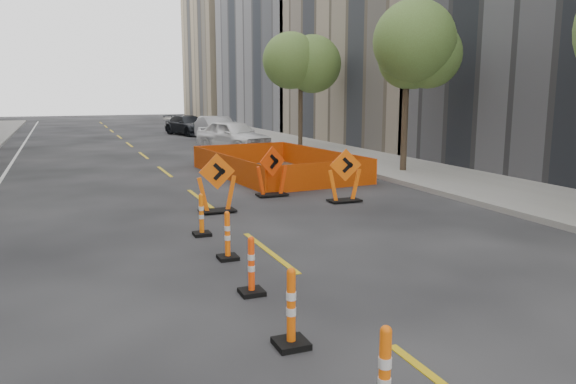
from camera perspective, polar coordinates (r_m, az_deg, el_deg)
name	(u,v)px	position (r m, az deg, el deg)	size (l,w,h in m)	color
ground_plane	(372,330)	(7.81, 8.49, -13.73)	(140.00, 140.00, 0.00)	black
sidewalk_right	(416,171)	(22.33, 12.87, 2.09)	(4.00, 90.00, 0.15)	gray
bld_right_c	(418,26)	(36.57, 13.11, 16.07)	(12.00, 16.00, 14.00)	gray
bld_right_d	(309,10)	(51.19, 2.16, 17.98)	(12.00, 18.00, 20.00)	gray
bld_right_e	(245,48)	(68.12, -4.40, 14.36)	(12.00, 14.00, 16.00)	tan
tree_r_b	(407,53)	(21.82, 12.02, 13.66)	(2.80, 2.80, 5.95)	#382B1E
tree_r_c	(301,64)	(30.64, 1.29, 12.85)	(2.80, 2.80, 5.95)	#382B1E
channelizer_2	(384,378)	(5.59, 9.77, -18.11)	(0.41, 0.41, 1.04)	#EA5D09
channelizer_3	(291,308)	(7.09, 0.32, -11.67)	(0.41, 0.41, 1.03)	#E05509
channelizer_4	(251,266)	(8.85, -3.74, -7.47)	(0.37, 0.37, 0.94)	#FF430A
channelizer_5	(227,235)	(10.67, -6.17, -4.41)	(0.37, 0.37, 0.94)	#FF600A
channelizer_6	(201,215)	(12.48, -8.79, -2.29)	(0.37, 0.37, 0.94)	orange
chevron_sign_left	(217,183)	(14.71, -7.24, 0.89)	(1.04, 0.62, 1.56)	#E95809
chevron_sign_center	(272,171)	(16.88, -1.65, 2.12)	(1.02, 0.61, 1.53)	red
chevron_sign_right	(345,176)	(16.07, 5.79, 1.68)	(1.03, 0.62, 1.54)	#F15C0A
safety_fence	(276,163)	(21.24, -1.21, 2.93)	(4.14, 7.04, 0.88)	#FF630D
parked_car_near	(233,135)	(29.86, -5.58, 5.75)	(1.93, 4.80, 1.63)	white
parked_car_mid	(217,129)	(35.18, -7.25, 6.35)	(1.66, 4.77, 1.57)	#9A9A9F
parked_car_far	(189,125)	(40.99, -10.07, 6.70)	(1.95, 4.80, 1.39)	black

